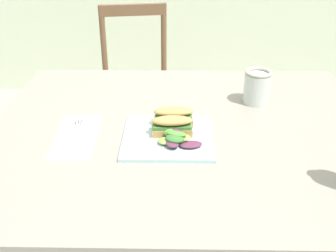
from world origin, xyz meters
The scene contains 9 objects.
dining_table centered at (0.10, 0.12, 0.62)m, with size 1.18×0.99×0.74m.
chair_wooden_far centered at (-0.14, 1.14, 0.45)m, with size 0.46×0.46×0.87m.
plate_lunch centered at (0.05, 0.06, 0.74)m, with size 0.26×0.26×0.01m, color silver.
sandwich_half_front centered at (0.06, 0.07, 0.78)m, with size 0.12×0.06×0.06m.
sandwich_half_back centered at (0.06, 0.13, 0.78)m, with size 0.12×0.06×0.06m.
salad_mixed_greens centered at (0.07, 0.03, 0.76)m, with size 0.13×0.13×0.03m.
napkin_folded centered at (-0.22, 0.07, 0.74)m, with size 0.12×0.26×0.00m, color white.
fork_on_napkin centered at (-0.22, 0.08, 0.75)m, with size 0.04×0.19×0.00m.
mason_jar_iced_tea centered at (0.34, 0.31, 0.79)m, with size 0.09×0.09×0.12m.
Camera 1 is at (0.07, -0.96, 1.33)m, focal length 43.96 mm.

